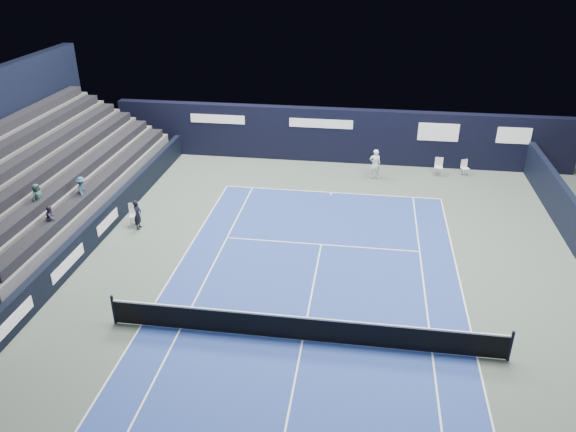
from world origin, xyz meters
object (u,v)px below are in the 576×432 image
at_px(tennis_player, 375,164).
at_px(folding_chair_back_a, 439,165).
at_px(line_judge_chair, 134,212).
at_px(tennis_net, 303,328).
at_px(folding_chair_back_b, 465,166).

bearing_deg(tennis_player, folding_chair_back_a, 16.30).
xyz_separation_m(line_judge_chair, tennis_net, (8.56, -7.09, -0.07)).
xyz_separation_m(folding_chair_back_a, line_judge_chair, (-14.17, -8.07, 0.02)).
height_order(folding_chair_back_a, tennis_net, tennis_net).
bearing_deg(folding_chair_back_b, tennis_player, 171.22).
relative_size(folding_chair_back_a, folding_chair_back_b, 1.13).
distance_m(folding_chair_back_b, line_judge_chair, 17.65).
bearing_deg(folding_chair_back_a, line_judge_chair, -148.58).
relative_size(tennis_net, tennis_player, 7.83).
relative_size(line_judge_chair, tennis_player, 0.61).
height_order(folding_chair_back_b, tennis_player, tennis_player).
relative_size(folding_chair_back_b, tennis_net, 0.07).
xyz_separation_m(line_judge_chair, tennis_player, (10.71, 7.05, 0.25)).
relative_size(line_judge_chair, tennis_net, 0.08).
xyz_separation_m(folding_chair_back_b, tennis_net, (-7.02, -15.36, 0.02)).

